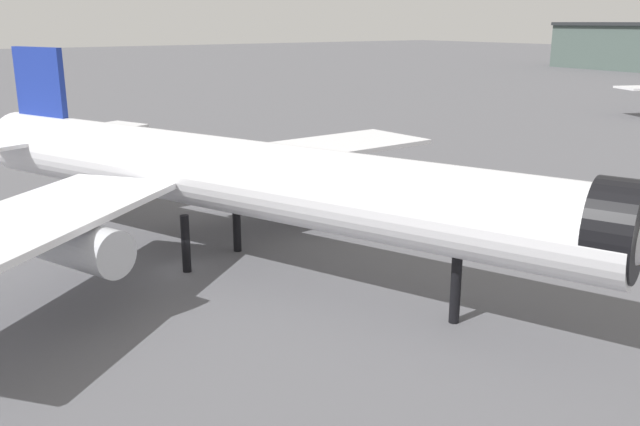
# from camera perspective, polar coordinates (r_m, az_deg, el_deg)

# --- Properties ---
(ground) EXTENTS (900.00, 900.00, 0.00)m
(ground) POSITION_cam_1_polar(r_m,az_deg,el_deg) (51.07, -11.52, -4.70)
(ground) COLOR #56565B
(airliner_near_gate) EXTENTS (57.29, 51.28, 15.43)m
(airliner_near_gate) POSITION_cam_1_polar(r_m,az_deg,el_deg) (49.26, -7.35, 3.00)
(airliner_near_gate) COLOR white
(airliner_near_gate) RESTS_ON ground
(baggage_cart_trailing) EXTENTS (2.87, 2.83, 1.82)m
(baggage_cart_trailing) POSITION_cam_1_polar(r_m,az_deg,el_deg) (75.95, 13.13, 2.72)
(baggage_cart_trailing) COLOR black
(baggage_cart_trailing) RESTS_ON ground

